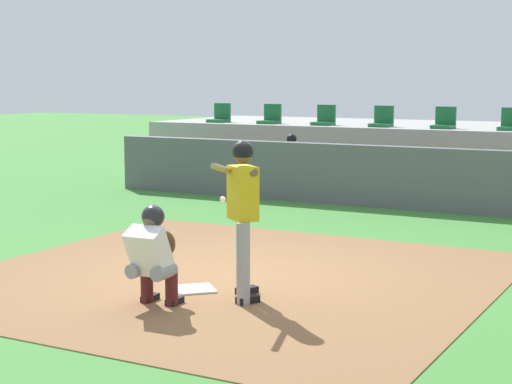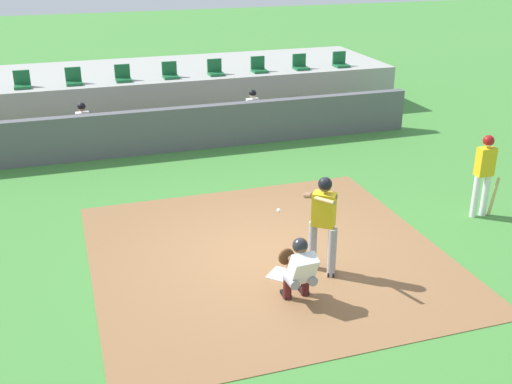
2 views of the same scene
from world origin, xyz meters
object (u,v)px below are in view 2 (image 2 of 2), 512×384
at_px(on_deck_batter, 484,171).
at_px(stadium_seat_5, 215,70).
at_px(stadium_seat_7, 300,65).
at_px(stadium_seat_2, 74,80).
at_px(stadium_seat_6, 259,68).
at_px(stadium_seat_3, 123,76).
at_px(stadium_seat_4, 170,73).
at_px(catcher_crouched, 299,267).
at_px(stadium_seat_1, 22,83).
at_px(stadium_seat_8, 340,62).
at_px(home_plate, 282,275).
at_px(batter_at_plate, 323,219).
at_px(dugout_player_1, 254,111).
at_px(dugout_player_0, 84,126).

distance_m(on_deck_batter, stadium_seat_5, 9.71).
xyz_separation_m(on_deck_batter, stadium_seat_7, (-0.49, 9.09, 0.51)).
distance_m(stadium_seat_2, stadium_seat_6, 5.78).
bearing_deg(stadium_seat_3, stadium_seat_4, 0.00).
height_order(stadium_seat_5, stadium_seat_7, same).
distance_m(stadium_seat_3, stadium_seat_7, 5.78).
xyz_separation_m(stadium_seat_2, stadium_seat_5, (4.33, 0.00, 0.00)).
xyz_separation_m(catcher_crouched, stadium_seat_1, (-4.32, 10.97, 0.93)).
bearing_deg(stadium_seat_3, stadium_seat_8, 0.00).
xyz_separation_m(home_plate, stadium_seat_1, (-4.33, 10.18, 1.51)).
bearing_deg(stadium_seat_1, stadium_seat_7, 0.00).
height_order(home_plate, stadium_seat_8, stadium_seat_8).
bearing_deg(batter_at_plate, stadium_seat_3, 101.77).
bearing_deg(dugout_player_1, dugout_player_0, 180.00).
xyz_separation_m(dugout_player_1, stadium_seat_1, (-6.41, 2.03, 0.86)).
bearing_deg(stadium_seat_6, stadium_seat_1, 180.00).
bearing_deg(stadium_seat_8, stadium_seat_1, 180.00).
bearing_deg(batter_at_plate, on_deck_batter, 15.83).
relative_size(batter_at_plate, stadium_seat_8, 3.76).
relative_size(batter_at_plate, stadium_seat_5, 3.76).
distance_m(catcher_crouched, stadium_seat_6, 11.39).
height_order(catcher_crouched, dugout_player_0, dugout_player_0).
relative_size(on_deck_batter, dugout_player_0, 1.37).
xyz_separation_m(catcher_crouched, on_deck_batter, (4.84, 1.88, 0.41)).
height_order(stadium_seat_1, stadium_seat_4, same).
xyz_separation_m(stadium_seat_1, stadium_seat_4, (4.33, 0.00, 0.00)).
distance_m(on_deck_batter, stadium_seat_1, 12.91).
bearing_deg(stadium_seat_1, catcher_crouched, -68.52).
relative_size(home_plate, dugout_player_1, 0.34).
height_order(stadium_seat_2, stadium_seat_3, same).
bearing_deg(dugout_player_0, stadium_seat_5, 25.54).
height_order(stadium_seat_5, stadium_seat_6, same).
bearing_deg(stadium_seat_2, dugout_player_0, -87.86).
bearing_deg(dugout_player_1, on_deck_batter, -68.69).
bearing_deg(home_plate, stadium_seat_3, 98.08).
bearing_deg(stadium_seat_7, stadium_seat_1, 180.00).
bearing_deg(stadium_seat_8, stadium_seat_7, 180.00).
xyz_separation_m(catcher_crouched, stadium_seat_3, (-1.43, 10.97, 0.93)).
relative_size(catcher_crouched, stadium_seat_3, 3.45).
xyz_separation_m(catcher_crouched, dugout_player_1, (2.09, 8.94, 0.06)).
distance_m(stadium_seat_4, stadium_seat_7, 4.33).
height_order(stadium_seat_1, stadium_seat_6, same).
bearing_deg(stadium_seat_2, dugout_player_1, -22.28).
bearing_deg(stadium_seat_3, on_deck_batter, -55.39).
height_order(batter_at_plate, stadium_seat_7, stadium_seat_7).
distance_m(home_plate, stadium_seat_1, 11.17).
distance_m(stadium_seat_3, stadium_seat_6, 4.33).
xyz_separation_m(dugout_player_1, stadium_seat_3, (-3.52, 2.03, 0.86)).
relative_size(dugout_player_0, stadium_seat_5, 2.71).
bearing_deg(stadium_seat_4, stadium_seat_8, 0.00).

